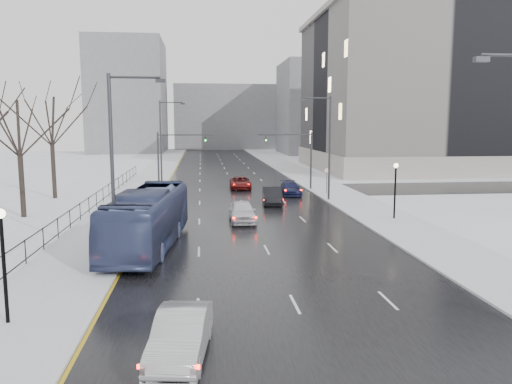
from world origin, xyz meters
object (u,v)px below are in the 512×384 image
object	(u,v)px
streetlight_l_far	(163,139)
sedan_right_far	(290,189)
mast_signal_right	(302,154)
mast_signal_left	(168,154)
no_uturn_sign	(327,173)
tree_park_e	(55,199)
sedan_left_near	(181,335)
sedan_center_near	(242,211)
bus	(148,218)
tree_park_d	(24,218)
streetlight_l_near	(116,159)
sedan_right_near	(272,196)
streetlight_r_mid	(327,143)
sedan_right_cross	(240,183)
lamppost_r_mid	(395,183)
lamppost_l	(3,249)

from	to	relation	value
streetlight_l_far	sedan_right_far	bearing A→B (deg)	-30.03
mast_signal_right	mast_signal_left	bearing A→B (deg)	180.00
no_uturn_sign	mast_signal_left	bearing A→B (deg)	166.40
tree_park_e	streetlight_l_far	distance (m)	14.01
sedan_left_near	sedan_center_near	size ratio (longest dim) A/B	0.97
bus	sedan_right_far	bearing A→B (deg)	65.53
tree_park_d	tree_park_e	size ratio (longest dim) A/B	0.93
mast_signal_right	bus	distance (m)	28.57
mast_signal_left	sedan_center_near	distance (m)	18.97
tree_park_d	streetlight_l_near	world-z (taller)	streetlight_l_near
mast_signal_right	sedan_right_near	xyz separation A→B (m)	(-4.65, -9.54, -3.27)
streetlight_l_near	mast_signal_right	size ratio (longest dim) A/B	1.54
streetlight_l_near	no_uturn_sign	bearing A→B (deg)	54.11
streetlight_r_mid	mast_signal_left	world-z (taller)	streetlight_r_mid
tree_park_d	streetlight_r_mid	bearing A→B (deg)	13.01
no_uturn_sign	streetlight_l_near	bearing A→B (deg)	-125.89
sedan_center_near	sedan_right_far	world-z (taller)	sedan_center_near
mast_signal_right	sedan_right_far	bearing A→B (deg)	-116.79
sedan_right_cross	sedan_center_near	bearing A→B (deg)	-92.98
bus	sedan_right_far	world-z (taller)	bus
lamppost_r_mid	no_uturn_sign	bearing A→B (deg)	97.33
tree_park_d	mast_signal_right	distance (m)	29.05
streetlight_l_far	mast_signal_left	xyz separation A→B (m)	(0.84, -4.00, -1.51)
bus	lamppost_l	bearing A→B (deg)	-103.02
mast_signal_left	sedan_right_cross	xyz separation A→B (m)	(7.91, 1.51, -3.37)
lamppost_l	mast_signal_right	distance (m)	40.41
tree_park_d	streetlight_l_near	distance (m)	17.90
streetlight_l_near	sedan_right_cross	distance (m)	31.16
streetlight_r_mid	mast_signal_right	distance (m)	8.18
streetlight_l_far	sedan_right_cross	size ratio (longest dim) A/B	2.01
streetlight_l_far	mast_signal_left	world-z (taller)	streetlight_l_far
mast_signal_right	sedan_right_cross	world-z (taller)	mast_signal_right
streetlight_l_far	sedan_right_near	size ratio (longest dim) A/B	2.07
tree_park_d	mast_signal_left	size ratio (longest dim) A/B	1.92
streetlight_l_far	lamppost_r_mid	world-z (taller)	streetlight_l_far
bus	tree_park_e	bearing A→B (deg)	124.86
streetlight_l_far	mast_signal_left	distance (m)	4.36
streetlight_r_mid	streetlight_l_far	xyz separation A→B (m)	(-16.33, 12.00, 0.00)
mast_signal_left	lamppost_r_mid	bearing A→B (deg)	-44.48
tree_park_e	mast_signal_left	world-z (taller)	tree_park_e
mast_signal_left	bus	xyz separation A→B (m)	(0.33, -24.61, -2.30)
tree_park_e	sedan_right_cross	size ratio (longest dim) A/B	2.71
streetlight_r_mid	sedan_center_near	size ratio (longest dim) A/B	2.12
sedan_right_far	sedan_center_near	bearing A→B (deg)	-113.32
streetlight_l_near	mast_signal_left	xyz separation A→B (m)	(0.84, 28.00, -1.51)
mast_signal_right	sedan_center_near	size ratio (longest dim) A/B	1.38
lamppost_r_mid	sedan_left_near	size ratio (longest dim) A/B	0.94
streetlight_r_mid	lamppost_r_mid	distance (m)	10.73
streetlight_r_mid	sedan_right_near	distance (m)	7.45
sedan_right_near	mast_signal_right	bearing A→B (deg)	68.67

